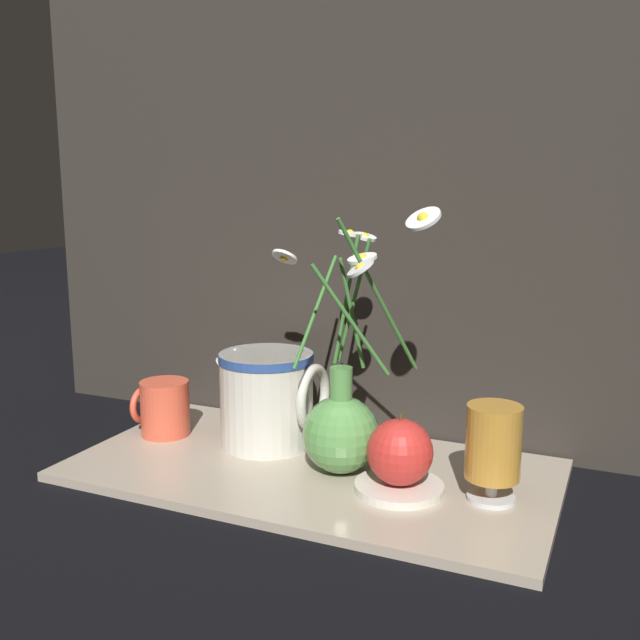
{
  "coord_description": "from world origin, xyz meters",
  "views": [
    {
      "loc": [
        0.38,
        -0.83,
        0.38
      ],
      "look_at": [
        0.01,
        0.0,
        0.21
      ],
      "focal_mm": 40.0,
      "sensor_mm": 36.0,
      "label": 1
    }
  ],
  "objects_px": {
    "yellow_mug": "(164,408)",
    "orange_fruit": "(400,452)",
    "vase_with_flowers": "(343,423)",
    "ceramic_pitcher": "(268,395)",
    "tea_glass": "(493,445)"
  },
  "relations": [
    {
      "from": "vase_with_flowers",
      "to": "orange_fruit",
      "type": "relative_size",
      "value": 3.87
    },
    {
      "from": "ceramic_pitcher",
      "to": "orange_fruit",
      "type": "height_order",
      "value": "ceramic_pitcher"
    },
    {
      "from": "vase_with_flowers",
      "to": "orange_fruit",
      "type": "xyz_separation_m",
      "value": [
        0.09,
        -0.03,
        -0.01
      ]
    },
    {
      "from": "yellow_mug",
      "to": "orange_fruit",
      "type": "height_order",
      "value": "orange_fruit"
    },
    {
      "from": "vase_with_flowers",
      "to": "tea_glass",
      "type": "bearing_deg",
      "value": -3.38
    },
    {
      "from": "yellow_mug",
      "to": "orange_fruit",
      "type": "distance_m",
      "value": 0.39
    },
    {
      "from": "tea_glass",
      "to": "orange_fruit",
      "type": "bearing_deg",
      "value": -169.3
    },
    {
      "from": "ceramic_pitcher",
      "to": "orange_fruit",
      "type": "bearing_deg",
      "value": -19.64
    },
    {
      "from": "yellow_mug",
      "to": "tea_glass",
      "type": "height_order",
      "value": "tea_glass"
    },
    {
      "from": "ceramic_pitcher",
      "to": "tea_glass",
      "type": "height_order",
      "value": "ceramic_pitcher"
    },
    {
      "from": "orange_fruit",
      "to": "ceramic_pitcher",
      "type": "bearing_deg",
      "value": 160.36
    },
    {
      "from": "yellow_mug",
      "to": "ceramic_pitcher",
      "type": "xyz_separation_m",
      "value": [
        0.17,
        0.03,
        0.03
      ]
    },
    {
      "from": "vase_with_flowers",
      "to": "tea_glass",
      "type": "xyz_separation_m",
      "value": [
        0.2,
        -0.01,
        0.0
      ]
    },
    {
      "from": "yellow_mug",
      "to": "ceramic_pitcher",
      "type": "bearing_deg",
      "value": 9.25
    },
    {
      "from": "ceramic_pitcher",
      "to": "tea_glass",
      "type": "xyz_separation_m",
      "value": [
        0.33,
        -0.06,
        -0.01
      ]
    }
  ]
}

